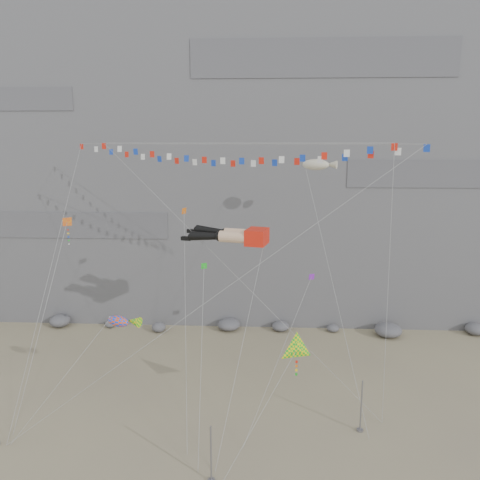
{
  "coord_description": "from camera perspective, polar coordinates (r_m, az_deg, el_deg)",
  "views": [
    {
      "loc": [
        3.81,
        -33.97,
        21.27
      ],
      "look_at": [
        1.7,
        9.0,
        12.33
      ],
      "focal_mm": 35.0,
      "sensor_mm": 36.0,
      "label": 1
    }
  ],
  "objects": [
    {
      "name": "ground",
      "position": [
        40.26,
        -3.25,
        -20.18
      ],
      "size": [
        120.0,
        120.0,
        0.0
      ],
      "primitive_type": "plane",
      "color": "gray",
      "rests_on": "ground"
    },
    {
      "name": "cliff",
      "position": [
        66.18,
        -0.51,
        14.97
      ],
      "size": [
        80.0,
        28.0,
        50.0
      ],
      "primitive_type": "cube",
      "color": "slate",
      "rests_on": "ground"
    },
    {
      "name": "talus_boulders",
      "position": [
        55.13,
        -1.38,
        -10.29
      ],
      "size": [
        60.0,
        3.0,
        1.2
      ],
      "primitive_type": null,
      "color": "slate",
      "rests_on": "ground"
    },
    {
      "name": "anchor_pole_center",
      "position": [
        32.56,
        -3.55,
        -24.62
      ],
      "size": [
        0.12,
        0.12,
        3.96
      ],
      "primitive_type": "cylinder",
      "color": "gray",
      "rests_on": "ground"
    },
    {
      "name": "anchor_pole_right",
      "position": [
        38.02,
        14.56,
        -19.02
      ],
      "size": [
        0.12,
        0.12,
        4.12
      ],
      "primitive_type": "cylinder",
      "color": "gray",
      "rests_on": "ground"
    },
    {
      "name": "legs_kite",
      "position": [
        39.72,
        -0.79,
        0.56
      ],
      "size": [
        7.65,
        13.99,
        17.91
      ],
      "rotation": [
        0.0,
        0.0,
        -0.25
      ],
      "color": "red",
      "rests_on": "ground"
    },
    {
      "name": "flag_banner_upper",
      "position": [
        41.64,
        -2.12,
        11.59
      ],
      "size": [
        30.49,
        19.51,
        28.64
      ],
      "color": "red",
      "rests_on": "ground"
    },
    {
      "name": "flag_banner_lower",
      "position": [
        39.69,
        -0.94,
        11.69
      ],
      "size": [
        24.52,
        10.79,
        25.26
      ],
      "color": "red",
      "rests_on": "ground"
    },
    {
      "name": "harlequin_kite",
      "position": [
        41.79,
        -20.36,
        1.95
      ],
      "size": [
        2.84,
        8.65,
        16.79
      ],
      "color": "red",
      "rests_on": "ground"
    },
    {
      "name": "fish_windsock",
      "position": [
        37.41,
        -14.65,
        -9.59
      ],
      "size": [
        8.71,
        5.29,
        11.33
      ],
      "color": "#F24D0C",
      "rests_on": "ground"
    },
    {
      "name": "delta_kite",
      "position": [
        34.82,
        6.94,
        -13.13
      ],
      "size": [
        6.48,
        6.65,
        10.28
      ],
      "color": "yellow",
      "rests_on": "ground"
    },
    {
      "name": "blimp_windsock",
      "position": [
        45.68,
        9.21,
        8.99
      ],
      "size": [
        4.97,
        15.85,
        24.27
      ],
      "color": "beige",
      "rests_on": "ground"
    },
    {
      "name": "small_kite_a",
      "position": [
        41.94,
        -6.83,
        3.16
      ],
      "size": [
        2.63,
        13.22,
        19.86
      ],
      "color": "orange",
      "rests_on": "ground"
    },
    {
      "name": "small_kite_b",
      "position": [
        42.38,
        8.62,
        -4.7
      ],
      "size": [
        6.35,
        11.89,
        15.75
      ],
      "color": "purple",
      "rests_on": "ground"
    },
    {
      "name": "small_kite_c",
      "position": [
        38.22,
        -4.42,
        -3.59
      ],
      "size": [
        1.26,
        10.61,
        15.17
      ],
      "color": "green",
      "rests_on": "ground"
    }
  ]
}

